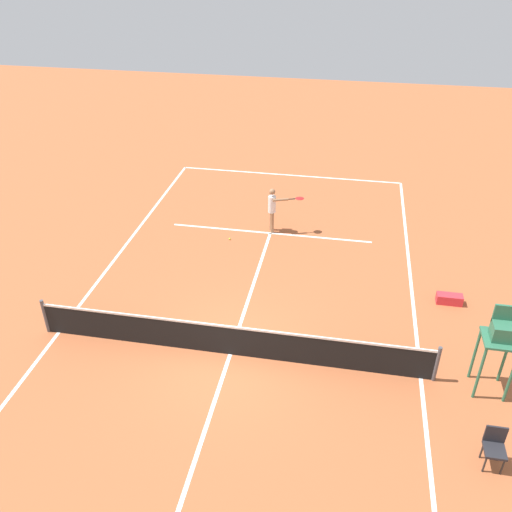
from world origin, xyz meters
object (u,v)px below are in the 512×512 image
at_px(tennis_ball, 230,239).
at_px(courtside_chair_near, 495,446).
at_px(equipment_bag, 449,299).
at_px(umpire_chair, 500,338).
at_px(player_serving, 273,206).

xyz_separation_m(tennis_ball, courtside_chair_near, (-7.56, 8.27, 0.50)).
relative_size(courtside_chair_near, equipment_bag, 1.25).
distance_m(umpire_chair, equipment_bag, 3.80).
relative_size(player_serving, equipment_bag, 2.26).
bearing_deg(umpire_chair, courtside_chair_near, 82.61).
relative_size(player_serving, courtside_chair_near, 1.81).
relative_size(umpire_chair, equipment_bag, 3.17).
height_order(player_serving, umpire_chair, umpire_chair).
xyz_separation_m(tennis_ball, umpire_chair, (-7.85, 6.00, 1.57)).
height_order(player_serving, tennis_ball, player_serving).
bearing_deg(courtside_chair_near, tennis_ball, -47.56).
bearing_deg(tennis_ball, player_serving, -147.24).
bearing_deg(equipment_bag, tennis_ball, -18.93).
height_order(player_serving, courtside_chair_near, player_serving).
bearing_deg(player_serving, umpire_chair, 22.85).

